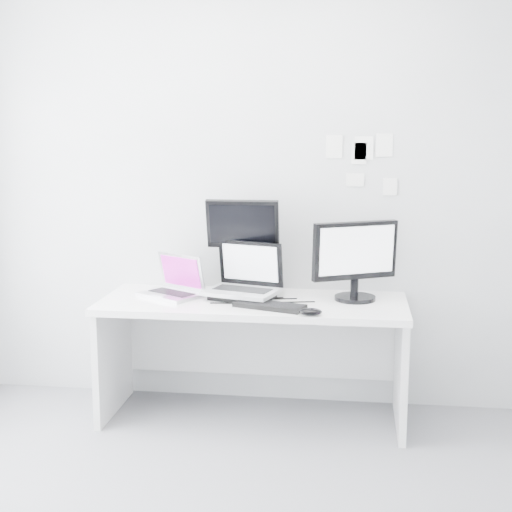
# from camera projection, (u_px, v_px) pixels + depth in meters

# --- Properties ---
(back_wall) EXTENTS (3.60, 0.00, 3.60)m
(back_wall) POSITION_uv_depth(u_px,v_px,m) (261.00, 190.00, 4.55)
(back_wall) COLOR silver
(back_wall) RESTS_ON ground
(desk) EXTENTS (1.80, 0.70, 0.73)m
(desk) POSITION_uv_depth(u_px,v_px,m) (253.00, 360.00, 4.38)
(desk) COLOR white
(desk) RESTS_ON ground
(macbook) EXTENTS (0.44, 0.41, 0.26)m
(macbook) POSITION_uv_depth(u_px,v_px,m) (170.00, 275.00, 4.39)
(macbook) COLOR silver
(macbook) RESTS_ON desk
(speaker) EXTENTS (0.10, 0.10, 0.16)m
(speaker) POSITION_uv_depth(u_px,v_px,m) (192.00, 278.00, 4.56)
(speaker) COLOR black
(speaker) RESTS_ON desk
(dell_laptop) EXTENTS (0.48, 0.42, 0.34)m
(dell_laptop) POSITION_uv_depth(u_px,v_px,m) (241.00, 271.00, 4.31)
(dell_laptop) COLOR #A6A8AC
(dell_laptop) RESTS_ON desk
(rear_monitor) EXTENTS (0.44, 0.16, 0.60)m
(rear_monitor) POSITION_uv_depth(u_px,v_px,m) (243.00, 245.00, 4.45)
(rear_monitor) COLOR black
(rear_monitor) RESTS_ON desk
(samsung_monitor) EXTENTS (0.58, 0.46, 0.48)m
(samsung_monitor) POSITION_uv_depth(u_px,v_px,m) (356.00, 260.00, 4.29)
(samsung_monitor) COLOR black
(samsung_monitor) RESTS_ON desk
(keyboard) EXTENTS (0.43, 0.27, 0.03)m
(keyboard) POSITION_uv_depth(u_px,v_px,m) (270.00, 306.00, 4.13)
(keyboard) COLOR black
(keyboard) RESTS_ON desk
(mouse) EXTENTS (0.13, 0.09, 0.04)m
(mouse) POSITION_uv_depth(u_px,v_px,m) (311.00, 312.00, 3.97)
(mouse) COLOR black
(mouse) RESTS_ON desk
(wall_note_0) EXTENTS (0.10, 0.00, 0.14)m
(wall_note_0) POSITION_uv_depth(u_px,v_px,m) (334.00, 147.00, 4.44)
(wall_note_0) COLOR white
(wall_note_0) RESTS_ON back_wall
(wall_note_1) EXTENTS (0.09, 0.00, 0.13)m
(wall_note_1) POSITION_uv_depth(u_px,v_px,m) (359.00, 153.00, 4.43)
(wall_note_1) COLOR white
(wall_note_1) RESTS_ON back_wall
(wall_note_2) EXTENTS (0.10, 0.00, 0.14)m
(wall_note_2) POSITION_uv_depth(u_px,v_px,m) (384.00, 145.00, 4.40)
(wall_note_2) COLOR white
(wall_note_2) RESTS_ON back_wall
(wall_note_3) EXTENTS (0.11, 0.00, 0.08)m
(wall_note_3) POSITION_uv_depth(u_px,v_px,m) (355.00, 180.00, 4.46)
(wall_note_3) COLOR white
(wall_note_3) RESTS_ON back_wall
(wall_note_4) EXTENTS (0.11, 0.00, 0.14)m
(wall_note_4) POSITION_uv_depth(u_px,v_px,m) (364.00, 148.00, 4.42)
(wall_note_4) COLOR white
(wall_note_4) RESTS_ON back_wall
(wall_note_5) EXTENTS (0.08, 0.00, 0.10)m
(wall_note_5) POSITION_uv_depth(u_px,v_px,m) (390.00, 187.00, 4.44)
(wall_note_5) COLOR white
(wall_note_5) RESTS_ON back_wall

